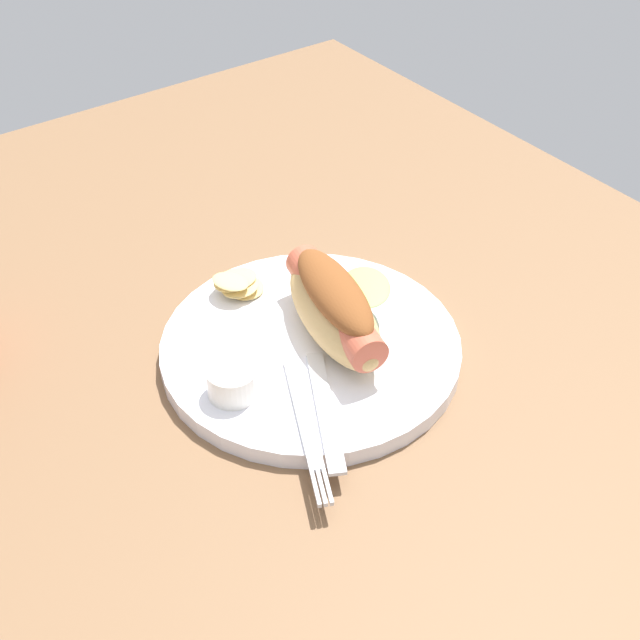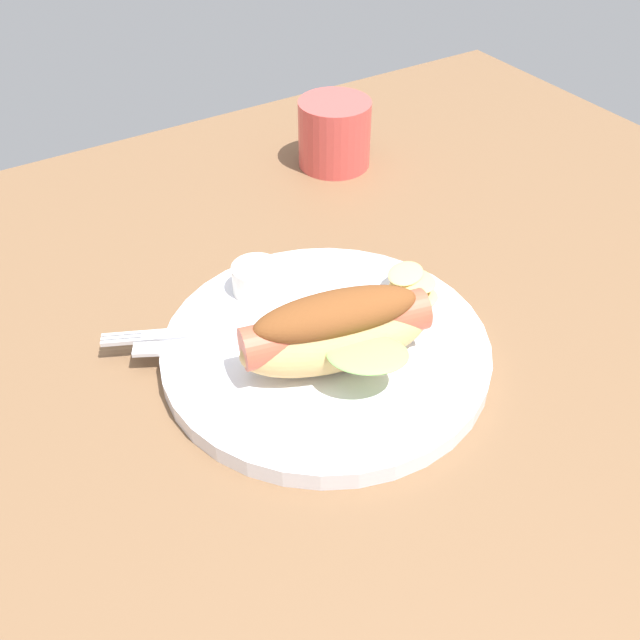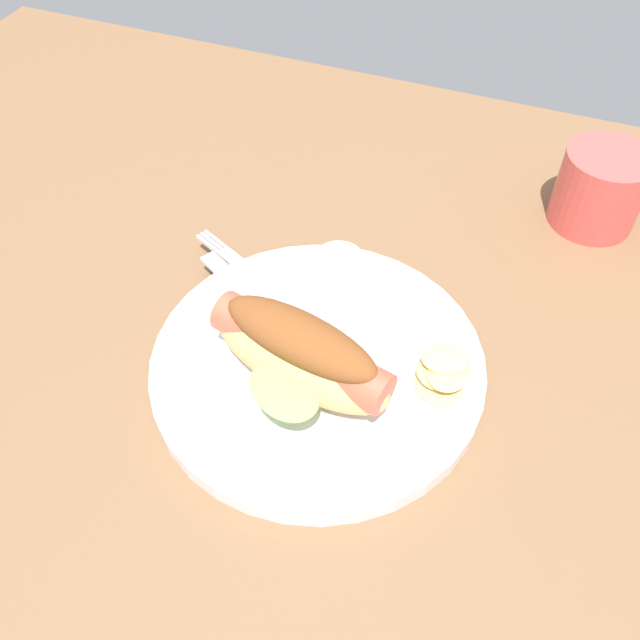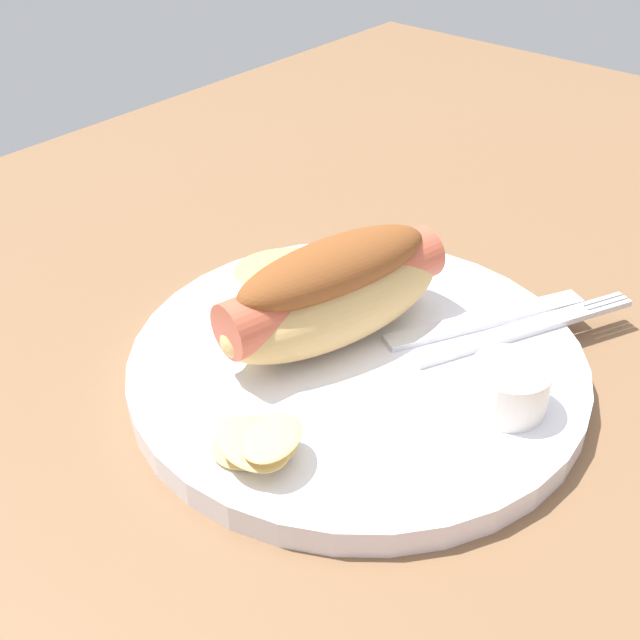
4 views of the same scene
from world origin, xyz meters
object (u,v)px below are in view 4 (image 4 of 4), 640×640
sauce_ramekin (509,388)px  chips_pile (258,442)px  knife (486,320)px  hot_dog (333,291)px  plate (357,365)px  fork (521,330)px

sauce_ramekin → chips_pile: size_ratio=0.69×
knife → hot_dog: bearing=166.9°
plate → hot_dog: hot_dog is taller
hot_dog → chips_pile: (10.11, 3.65, -2.22)cm
sauce_ramekin → hot_dog: bearing=-84.7°
hot_dog → sauce_ramekin: 11.30cm
plate → sauce_ramekin: size_ratio=6.30×
knife → fork: bearing=-51.7°
fork → plate: bearing=167.4°
plate → knife: knife is taller
plate → knife: bearing=152.4°
knife → plate: bearing=-179.6°
knife → chips_pile: (17.26, -2.60, 0.77)cm
sauce_ramekin → fork: size_ratio=0.29×
hot_dog → sauce_ramekin: hot_dog is taller
fork → sauce_ramekin: bearing=-132.7°
plate → hot_dog: (-0.48, -2.26, 3.97)cm
plate → chips_pile: size_ratio=4.34×
sauce_ramekin → fork: 7.13cm
sauce_ramekin → fork: sauce_ramekin is taller
knife → chips_pile: 17.47cm
knife → chips_pile: size_ratio=2.20×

